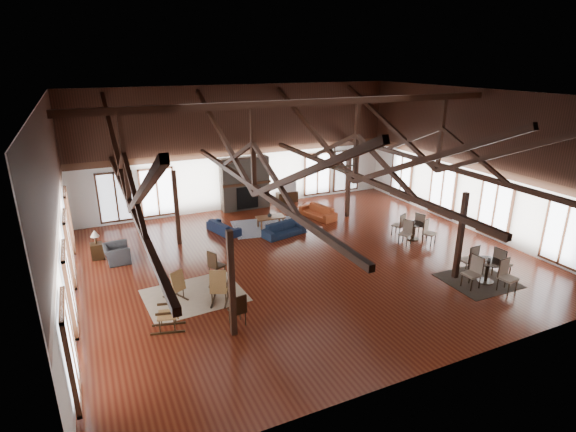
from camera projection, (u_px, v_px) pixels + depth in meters
name	position (u px, v px, depth m)	size (l,w,h in m)	color
floor	(306.00, 259.00, 16.91)	(16.00, 16.00, 0.00)	#5B2313
ceiling	(308.00, 95.00, 14.92)	(16.00, 14.00, 0.02)	black
wall_back	(241.00, 148.00, 21.91)	(16.00, 0.02, 6.00)	silver
wall_front	(451.00, 257.00, 9.93)	(16.00, 0.02, 6.00)	silver
wall_left	(56.00, 213.00, 12.74)	(0.02, 14.00, 6.00)	silver
wall_right	(474.00, 161.00, 19.09)	(0.02, 14.00, 6.00)	silver
roof_truss	(307.00, 153.00, 15.58)	(15.60, 14.07, 3.14)	black
post_grid	(306.00, 221.00, 16.41)	(8.16, 7.16, 3.05)	black
fireplace	(245.00, 184.00, 22.19)	(2.50, 0.69, 2.60)	#61554A
ceiling_fan	(334.00, 166.00, 15.02)	(1.60, 1.60, 0.75)	black
sofa_navy_front	(284.00, 229.00, 19.08)	(1.87, 0.73, 0.55)	#121D33
sofa_navy_left	(224.00, 227.00, 19.40)	(0.68, 1.74, 0.51)	#121A32
sofa_orange	(318.00, 212.00, 21.24)	(0.75, 1.93, 0.56)	#9F411E
coffee_table	(270.00, 218.00, 20.02)	(1.29, 0.72, 0.48)	brown
vase	(270.00, 215.00, 19.95)	(0.19, 0.19, 0.20)	#B2B2B2
armchair	(117.00, 254.00, 16.59)	(0.89, 1.02, 0.66)	#28282A
side_table_lamp	(97.00, 248.00, 16.84)	(0.45, 0.45, 1.15)	black
rocking_chair_a	(176.00, 286.00, 13.89)	(0.72, 0.90, 1.02)	olive
rocking_chair_b	(219.00, 287.00, 13.70)	(0.81, 1.01, 1.15)	olive
rocking_chair_c	(171.00, 311.00, 12.37)	(1.02, 0.71, 1.19)	olive
side_chair_a	(214.00, 263.00, 15.17)	(0.60, 0.60, 1.05)	black
side_chair_b	(239.00, 308.00, 12.51)	(0.47, 0.47, 0.99)	black
cafe_table_near	(488.00, 267.00, 15.01)	(2.08, 2.08, 1.08)	black
cafe_table_far	(414.00, 228.00, 18.61)	(1.89, 1.89, 0.98)	black
cup_near	(489.00, 260.00, 14.90)	(0.12, 0.12, 0.09)	#B2B2B2
cup_far	(414.00, 222.00, 18.50)	(0.13, 0.13, 0.10)	#B2B2B2
tv_console	(287.00, 197.00, 23.53)	(1.11, 0.42, 0.56)	black
television	(287.00, 187.00, 23.35)	(0.93, 0.12, 0.54)	#B2B2B2
rug_tan	(194.00, 295.00, 14.31)	(3.02, 2.37, 0.01)	tan
rug_navy	(268.00, 227.00, 20.15)	(3.06, 2.30, 0.01)	#182045
rug_dark	(478.00, 281.00, 15.26)	(2.25, 2.04, 0.01)	black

